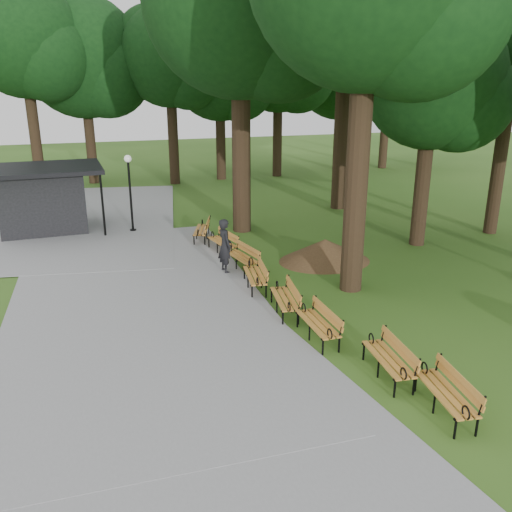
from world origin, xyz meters
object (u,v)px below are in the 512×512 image
object	(u,v)px
dirt_mound	(325,250)
bench_7	(201,230)
bench_1	(388,359)
bench_5	(242,257)
bench_2	(318,324)
bench_0	(445,393)
lawn_tree_4	(347,6)
bench_4	(255,276)
bench_6	(222,242)
kiosk	(43,199)
bench_3	(284,299)
person	(225,246)
lawn_tree_1	(433,80)
lamp_post	(129,178)

from	to	relation	value
dirt_mound	bench_7	bearing A→B (deg)	131.65
bench_1	bench_5	xyz separation A→B (m)	(-0.97, 8.01, 0.00)
bench_2	bench_5	world-z (taller)	same
bench_0	lawn_tree_4	size ratio (longest dim) A/B	0.14
bench_4	bench_6	size ratio (longest dim) A/B	1.00
dirt_mound	bench_0	distance (m)	9.64
kiosk	bench_2	world-z (taller)	kiosk
bench_6	bench_7	size ratio (longest dim) A/B	1.00
bench_3	bench_2	bearing A→B (deg)	15.76
bench_2	lawn_tree_4	distance (m)	18.00
bench_3	bench_7	bearing A→B (deg)	-166.57
bench_2	bench_5	bearing A→B (deg)	-176.76
dirt_mound	person	bearing A→B (deg)	179.73
bench_1	lawn_tree_1	distance (m)	12.51
kiosk	bench_1	size ratio (longest dim) A/B	2.42
bench_2	lawn_tree_1	size ratio (longest dim) A/B	0.21
person	bench_5	world-z (taller)	person
bench_6	bench_2	bearing A→B (deg)	-6.64
bench_2	bench_6	size ratio (longest dim) A/B	1.00
kiosk	lawn_tree_1	xyz separation A→B (m)	(14.56, -7.22, 5.02)
lawn_tree_4	lamp_post	bearing A→B (deg)	-173.36
kiosk	dirt_mound	bearing A→B (deg)	-40.38
person	bench_0	size ratio (longest dim) A/B	1.01
lamp_post	bench_6	xyz separation A→B (m)	(2.96, -4.34, -1.98)
bench_0	bench_3	world-z (taller)	same
bench_7	lawn_tree_1	distance (m)	10.79
bench_5	bench_6	size ratio (longest dim) A/B	1.00
lamp_post	lawn_tree_4	size ratio (longest dim) A/B	0.25
kiosk	bench_3	world-z (taller)	kiosk
bench_1	lawn_tree_1	world-z (taller)	lawn_tree_1
lamp_post	lawn_tree_1	size ratio (longest dim) A/B	0.37
lamp_post	lawn_tree_4	xyz separation A→B (m)	(10.82, 1.26, 7.38)
bench_2	person	bearing A→B (deg)	-170.36
bench_0	bench_1	size ratio (longest dim) A/B	1.00
kiosk	bench_0	world-z (taller)	kiosk
bench_3	dirt_mound	bearing A→B (deg)	150.36
kiosk	bench_6	world-z (taller)	kiosk
lawn_tree_1	bench_5	bearing A→B (deg)	-175.42
bench_3	bench_5	distance (m)	4.02
dirt_mound	lawn_tree_4	xyz separation A→B (m)	(4.49, 7.75, 9.38)
kiosk	lawn_tree_4	world-z (taller)	lawn_tree_4
kiosk	lawn_tree_4	xyz separation A→B (m)	(14.51, -0.22, 8.36)
person	kiosk	distance (m)	10.08
bench_0	bench_7	size ratio (longest dim) A/B	1.00
bench_3	lawn_tree_1	xyz separation A→B (m)	(7.70, 4.64, 6.02)
bench_1	bench_3	distance (m)	4.11
bench_0	bench_7	distance (m)	13.76
person	bench_1	size ratio (longest dim) A/B	1.01
bench_7	bench_6	bearing A→B (deg)	29.43
bench_1	bench_2	distance (m)	2.30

